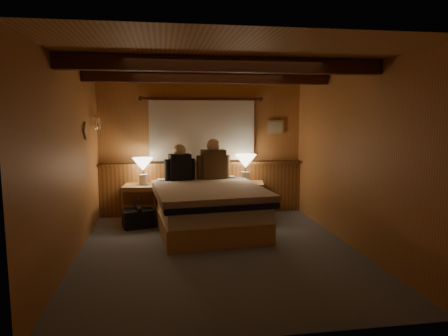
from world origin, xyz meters
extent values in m
plane|color=#4C525A|center=(0.00, 0.00, 0.00)|extent=(4.20, 4.20, 0.00)
plane|color=#B48C43|center=(0.00, 0.00, 2.40)|extent=(4.20, 4.20, 0.00)
plane|color=#AF773F|center=(0.00, 2.10, 1.20)|extent=(3.60, 0.00, 3.60)
plane|color=#AF773F|center=(-1.80, 0.00, 1.20)|extent=(0.00, 4.20, 4.20)
plane|color=#AF773F|center=(1.80, 0.00, 1.20)|extent=(0.00, 4.20, 4.20)
plane|color=#AF773F|center=(0.00, -2.10, 1.20)|extent=(3.60, 0.00, 3.60)
cube|color=brown|center=(0.00, 2.04, 0.45)|extent=(3.60, 0.12, 0.90)
cube|color=brown|center=(0.00, 1.98, 0.92)|extent=(3.60, 0.22, 0.04)
cylinder|color=#422010|center=(0.00, 2.02, 2.05)|extent=(2.10, 0.05, 0.05)
sphere|color=#422010|center=(-1.05, 2.02, 2.05)|extent=(0.08, 0.08, 0.08)
sphere|color=#422010|center=(1.05, 2.02, 2.05)|extent=(0.08, 0.08, 0.08)
cube|color=beige|center=(0.00, 2.03, 1.50)|extent=(1.85, 0.08, 1.05)
cube|color=#422010|center=(0.00, -0.60, 2.31)|extent=(3.60, 0.15, 0.16)
cube|color=#422010|center=(0.00, 0.90, 2.31)|extent=(3.60, 0.15, 0.16)
cylinder|color=white|center=(-1.74, 1.60, 1.75)|extent=(0.03, 0.55, 0.03)
torus|color=white|center=(-1.71, 1.45, 1.63)|extent=(0.01, 0.21, 0.21)
torus|color=white|center=(-1.71, 1.68, 1.63)|extent=(0.01, 0.21, 0.21)
cube|color=#A57F52|center=(1.35, 2.08, 1.55)|extent=(0.30, 0.03, 0.25)
cube|color=#BFB99D|center=(1.35, 2.06, 1.55)|extent=(0.24, 0.01, 0.19)
cube|color=tan|center=(-0.03, 0.99, 0.15)|extent=(1.67, 2.11, 0.30)
cube|color=white|center=(-0.03, 0.99, 0.41)|extent=(1.63, 2.07, 0.24)
cube|color=black|center=(-0.01, 0.75, 0.56)|extent=(1.69, 1.73, 0.08)
cube|color=tan|center=(-0.02, 0.88, 0.63)|extent=(1.75, 1.93, 0.12)
cube|color=white|center=(-0.48, 1.72, 0.61)|extent=(0.62, 0.39, 0.16)
cube|color=white|center=(0.26, 1.80, 0.61)|extent=(0.62, 0.39, 0.16)
cube|color=tan|center=(-1.08, 1.73, 0.30)|extent=(0.60, 0.55, 0.61)
cube|color=brown|center=(-1.11, 1.49, 0.43)|extent=(0.50, 0.07, 0.21)
cube|color=brown|center=(-1.11, 1.49, 0.18)|extent=(0.50, 0.07, 0.21)
cylinder|color=white|center=(-1.11, 1.49, 0.43)|extent=(0.03, 0.03, 0.03)
cylinder|color=white|center=(-1.11, 1.49, 0.18)|extent=(0.03, 0.03, 0.03)
cube|color=tan|center=(0.76, 1.73, 0.30)|extent=(0.64, 0.59, 0.60)
cube|color=brown|center=(0.71, 1.50, 0.42)|extent=(0.49, 0.12, 0.21)
cube|color=brown|center=(0.71, 1.50, 0.18)|extent=(0.49, 0.12, 0.21)
cylinder|color=white|center=(0.71, 1.50, 0.42)|extent=(0.04, 0.04, 0.03)
cylinder|color=white|center=(0.71, 1.50, 0.18)|extent=(0.04, 0.04, 0.03)
cylinder|color=silver|center=(-1.03, 1.76, 0.69)|extent=(0.13, 0.13, 0.17)
cylinder|color=white|center=(-1.03, 1.76, 0.81)|extent=(0.02, 0.02, 0.10)
cone|color=#F4E7BE|center=(-1.03, 1.76, 0.95)|extent=(0.35, 0.35, 0.21)
cylinder|color=silver|center=(0.72, 1.74, 0.69)|extent=(0.15, 0.15, 0.19)
cylinder|color=white|center=(0.72, 1.74, 0.82)|extent=(0.02, 0.02, 0.10)
cone|color=#F4E7BE|center=(0.72, 1.74, 0.98)|extent=(0.37, 0.37, 0.23)
cube|color=black|center=(-0.42, 1.63, 0.89)|extent=(0.39, 0.27, 0.46)
cylinder|color=black|center=(-0.62, 1.59, 0.86)|extent=(0.11, 0.11, 0.37)
cylinder|color=black|center=(-0.22, 1.67, 0.86)|extent=(0.11, 0.11, 0.37)
sphere|color=tan|center=(-0.42, 1.63, 1.19)|extent=(0.20, 0.20, 0.20)
cube|color=#46311C|center=(0.15, 1.70, 0.92)|extent=(0.42, 0.28, 0.52)
cylinder|color=#46311C|center=(-0.08, 1.67, 0.88)|extent=(0.13, 0.13, 0.42)
cylinder|color=#46311C|center=(0.38, 1.73, 0.88)|extent=(0.13, 0.13, 0.42)
sphere|color=tan|center=(0.15, 1.70, 1.26)|extent=(0.23, 0.23, 0.23)
cube|color=black|center=(-1.10, 1.29, 0.14)|extent=(0.52, 0.39, 0.28)
cylinder|color=black|center=(-1.10, 1.29, 0.30)|extent=(0.15, 0.29, 0.07)
camera|label=1|loc=(-0.70, -5.00, 1.76)|focal=32.00mm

